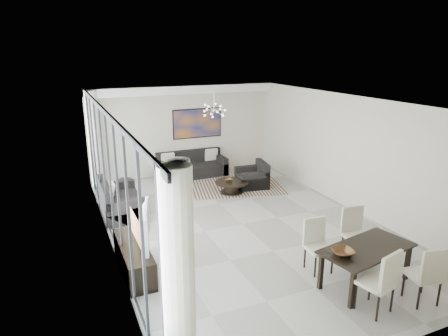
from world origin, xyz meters
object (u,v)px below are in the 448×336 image
television (140,226)px  dining_table (367,252)px  sofa_main (192,168)px  tv_console (134,258)px  coffee_table (232,186)px

television → dining_table: 4.04m
sofa_main → dining_table: 7.22m
tv_console → dining_table: 4.17m
dining_table → coffee_table: bearing=92.2°
sofa_main → tv_console: bearing=-119.4°
tv_console → coffee_table: bearing=42.8°
television → dining_table: size_ratio=0.66×
television → dining_table: television is taller
coffee_table → television: bearing=-136.1°
coffee_table → sofa_main: sofa_main is taller
tv_console → television: bearing=9.4°
television → sofa_main: bearing=-14.0°
coffee_table → dining_table: bearing=-87.8°
coffee_table → television: (-3.27, -3.15, 0.69)m
tv_console → television: (0.16, 0.03, 0.61)m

